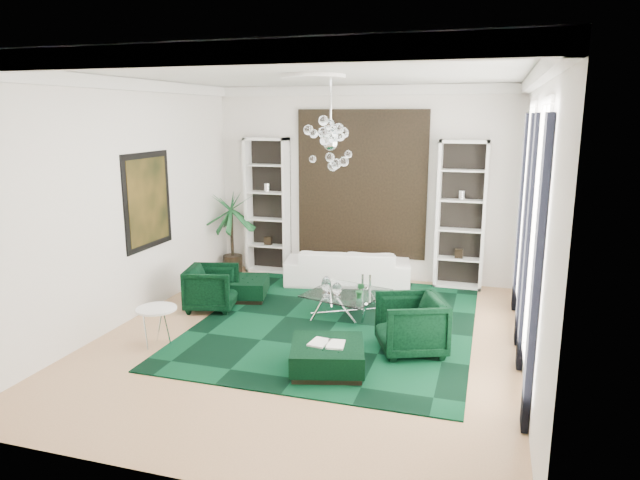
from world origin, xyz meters
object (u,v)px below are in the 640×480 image
(armchair_left, at_px, (212,288))
(side_table, at_px, (157,327))
(armchair_right, at_px, (411,325))
(coffee_table, at_px, (346,304))
(ottoman_front, at_px, (327,358))
(palm, at_px, (231,221))
(ottoman_side, at_px, (243,289))
(sofa, at_px, (348,267))

(armchair_left, height_order, side_table, armchair_left)
(side_table, bearing_deg, armchair_right, 13.08)
(coffee_table, relative_size, side_table, 1.99)
(side_table, bearing_deg, coffee_table, 41.38)
(ottoman_front, relative_size, palm, 0.43)
(armchair_left, xyz_separation_m, coffee_table, (2.26, 0.36, -0.18))
(armchair_left, bearing_deg, palm, 4.06)
(coffee_table, xyz_separation_m, side_table, (-2.27, -2.00, 0.08))
(coffee_table, height_order, ottoman_front, coffee_table)
(armchair_right, xyz_separation_m, coffee_table, (-1.22, 1.19, -0.21))
(armchair_right, bearing_deg, palm, -148.61)
(ottoman_side, bearing_deg, palm, 121.12)
(ottoman_side, bearing_deg, sofa, 42.13)
(coffee_table, distance_m, ottoman_front, 2.12)
(ottoman_side, relative_size, palm, 0.39)
(armchair_left, relative_size, armchair_right, 0.92)
(armchair_right, distance_m, side_table, 3.60)
(sofa, distance_m, palm, 2.64)
(palm, bearing_deg, coffee_table, -32.68)
(ottoman_side, bearing_deg, coffee_table, -8.79)
(sofa, bearing_deg, side_table, 52.61)
(armchair_right, height_order, ottoman_side, armchair_right)
(armchair_left, bearing_deg, sofa, -54.33)
(sofa, bearing_deg, ottoman_front, 89.46)
(sofa, xyz_separation_m, ottoman_side, (-1.57, -1.42, -0.16))
(ottoman_front, bearing_deg, armchair_left, 145.56)
(sofa, height_order, coffee_table, sofa)
(ottoman_side, bearing_deg, armchair_right, -25.01)
(ottoman_front, bearing_deg, coffee_table, 97.79)
(ottoman_side, distance_m, side_table, 2.33)
(armchair_right, height_order, palm, palm)
(armchair_right, bearing_deg, side_table, -99.07)
(sofa, height_order, armchair_right, armchair_right)
(coffee_table, bearing_deg, sofa, 103.47)
(armchair_left, bearing_deg, armchair_right, -116.30)
(armchair_right, relative_size, ottoman_front, 0.96)
(ottoman_side, bearing_deg, side_table, -97.07)
(ottoman_side, bearing_deg, armchair_left, -112.39)
(side_table, bearing_deg, ottoman_front, -2.22)
(palm, bearing_deg, ottoman_side, -58.88)
(sofa, bearing_deg, ottoman_side, 31.21)
(sofa, height_order, palm, palm)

